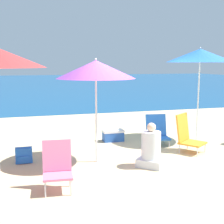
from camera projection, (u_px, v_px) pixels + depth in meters
name	position (u px, v px, depth m)	size (l,w,h in m)	color
ground_plane	(143.00, 163.00, 6.30)	(60.00, 60.00, 0.00)	#D1BA89
sea_water	(45.00, 83.00, 31.26)	(60.00, 40.00, 0.01)	navy
beach_umbrella_purple	(96.00, 69.00, 6.11)	(1.57, 1.57, 2.10)	white
beach_umbrella_blue	(200.00, 56.00, 7.84)	(1.71, 1.71, 2.40)	white
beach_chair_pink	(57.00, 165.00, 4.96)	(0.50, 0.51, 0.78)	silver
beach_chair_blue	(157.00, 131.00, 7.72)	(0.59, 0.62, 0.74)	silver
beach_chair_orange	(187.00, 135.00, 7.08)	(0.74, 0.76, 0.86)	silver
person_seated_near	(151.00, 149.00, 6.06)	(0.64, 0.63, 0.87)	silver
backpack_blue	(24.00, 155.00, 6.32)	(0.33, 0.22, 0.31)	blue
cooler_box	(113.00, 135.00, 8.07)	(0.53, 0.31, 0.29)	#2859B2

